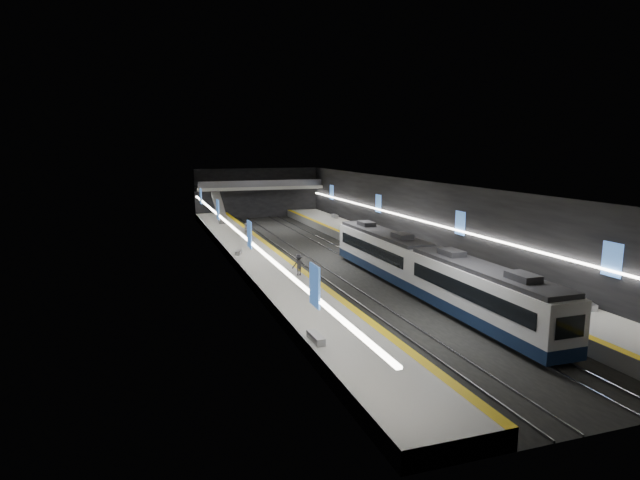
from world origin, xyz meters
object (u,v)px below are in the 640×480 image
object	(u,v)px
bench_right_near	(588,305)
train	(424,268)
bench_left_near	(316,338)
passenger_left_a	(246,230)
escalator	(219,207)
passenger_right_b	(527,291)
bench_left_far	(239,252)
passenger_left_b	(299,265)
passenger_right_a	(413,245)
bench_right_far	(335,216)

from	to	relation	value
bench_right_near	train	bearing A→B (deg)	147.74
bench_left_near	passenger_left_a	xyz separation A→B (m)	(2.80, 34.44, 0.65)
escalator	passenger_right_b	xyz separation A→B (m)	(13.83, -47.71, -1.02)
bench_left_near	bench_left_far	world-z (taller)	bench_left_near
passenger_right_b	passenger_left_b	bearing A→B (deg)	76.60
passenger_left_a	passenger_left_b	size ratio (longest dim) A/B	0.97
passenger_left_b	passenger_left_a	bearing A→B (deg)	-92.33
train	escalator	bearing A→B (deg)	103.86
escalator	passenger_right_b	size ratio (longest dim) A/B	4.54
bench_left_far	passenger_left_a	xyz separation A→B (m)	(2.54, 9.32, 0.68)
bench_left_far	passenger_right_a	size ratio (longest dim) A/B	0.84
bench_left_near	passenger_left_b	bearing A→B (deg)	75.27
train	passenger_right_a	distance (m)	11.01
passenger_right_b	passenger_left_b	world-z (taller)	passenger_left_b
bench_left_near	passenger_right_b	size ratio (longest dim) A/B	1.02
passenger_right_a	bench_right_far	bearing A→B (deg)	8.77
passenger_left_a	passenger_right_b	bearing A→B (deg)	23.36
passenger_right_a	escalator	bearing A→B (deg)	38.73
train	passenger_right_a	bearing A→B (deg)	65.92
bench_right_far	passenger_right_b	bearing A→B (deg)	-89.61
bench_right_near	bench_right_far	distance (m)	47.44
escalator	passenger_right_a	bearing A→B (deg)	-64.57
passenger_left_a	bench_left_near	bearing A→B (deg)	-3.30
escalator	passenger_left_a	xyz separation A→B (m)	(0.80, -15.46, -1.03)
bench_left_near	bench_left_far	size ratio (longest dim) A/B	1.11
bench_right_far	passenger_right_a	size ratio (longest dim) A/B	1.03
train	bench_right_near	xyz separation A→B (m)	(7.00, -9.30, -0.97)
bench_right_far	passenger_left_b	bearing A→B (deg)	-111.06
bench_right_near	bench_right_far	xyz separation A→B (m)	(-0.29, 47.44, 0.02)
bench_right_far	train	bearing A→B (deg)	-95.95
bench_left_far	passenger_right_b	bearing A→B (deg)	-37.22
bench_left_near	passenger_right_b	bearing A→B (deg)	6.15
train	escalator	size ratio (longest dim) A/B	3.76
passenger_right_a	passenger_left_b	bearing A→B (deg)	122.50
bench_left_near	passenger_right_a	xyz separation A→B (m)	(16.49, 19.43, 0.75)
bench_right_far	passenger_right_a	distance (m)	28.19
escalator	bench_left_near	world-z (taller)	escalator
escalator	passenger_right_b	world-z (taller)	escalator
bench_right_near	passenger_right_a	distance (m)	19.52
train	bench_right_far	distance (m)	38.75
bench_left_far	bench_right_near	bearing A→B (deg)	-34.60
bench_right_near	passenger_left_b	xyz separation A→B (m)	(-15.57, 14.80, 0.68)
bench_left_far	passenger_left_a	distance (m)	9.68
passenger_right_b	train	bearing A→B (deg)	60.33
train	bench_right_far	xyz separation A→B (m)	(6.71, 38.15, -0.95)
bench_left_far	bench_right_far	bearing A→B (deg)	69.11
bench_left_far	bench_right_near	world-z (taller)	bench_right_near
passenger_right_b	passenger_left_a	xyz separation A→B (m)	(-13.03, 32.25, -0.01)
train	bench_right_far	world-z (taller)	train
train	passenger_right_b	bearing A→B (deg)	-61.92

